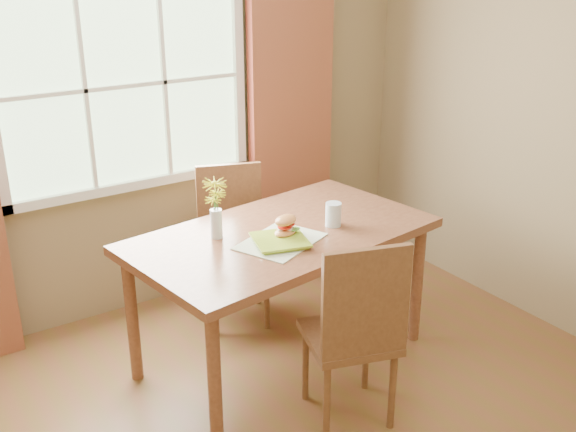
# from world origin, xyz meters

# --- Properties ---
(room) EXTENTS (4.24, 3.84, 2.74)m
(room) POSITION_xyz_m (0.00, 0.00, 1.35)
(room) COLOR brown
(room) RESTS_ON ground
(window) EXTENTS (1.62, 0.06, 1.32)m
(window) POSITION_xyz_m (0.00, 1.87, 1.50)
(window) COLOR #B6E0A9
(window) RESTS_ON room
(curtain_right) EXTENTS (0.65, 0.08, 2.20)m
(curtain_right) POSITION_xyz_m (1.15, 1.78, 1.10)
(curtain_right) COLOR maroon
(curtain_right) RESTS_ON room
(dining_table) EXTENTS (1.79, 1.16, 0.82)m
(dining_table) POSITION_xyz_m (0.44, 0.81, 0.73)
(dining_table) COLOR brown
(dining_table) RESTS_ON room
(chair_near) EXTENTS (0.54, 0.54, 1.03)m
(chair_near) POSITION_xyz_m (0.41, 0.10, 0.56)
(chair_near) COLOR brown
(chair_near) RESTS_ON room
(chair_far) EXTENTS (0.54, 0.54, 1.01)m
(chair_far) POSITION_xyz_m (0.47, 1.43, 0.55)
(chair_far) COLOR brown
(chair_far) RESTS_ON room
(placemat) EXTENTS (0.54, 0.48, 0.01)m
(placemat) POSITION_xyz_m (0.35, 0.69, 0.82)
(placemat) COLOR beige
(placemat) RESTS_ON dining_table
(plate) EXTENTS (0.34, 0.34, 0.01)m
(plate) POSITION_xyz_m (0.34, 0.67, 0.83)
(plate) COLOR #8FB32C
(plate) RESTS_ON placemat
(croissant_sandwich) EXTENTS (0.18, 0.15, 0.11)m
(croissant_sandwich) POSITION_xyz_m (0.40, 0.71, 0.89)
(croissant_sandwich) COLOR #F59653
(croissant_sandwich) RESTS_ON plate
(water_glass) EXTENTS (0.09, 0.09, 0.14)m
(water_glass) POSITION_xyz_m (0.73, 0.72, 0.88)
(water_glass) COLOR silver
(water_glass) RESTS_ON dining_table
(flower_vase) EXTENTS (0.13, 0.13, 0.33)m
(flower_vase) POSITION_xyz_m (0.10, 0.93, 1.02)
(flower_vase) COLOR silver
(flower_vase) RESTS_ON dining_table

